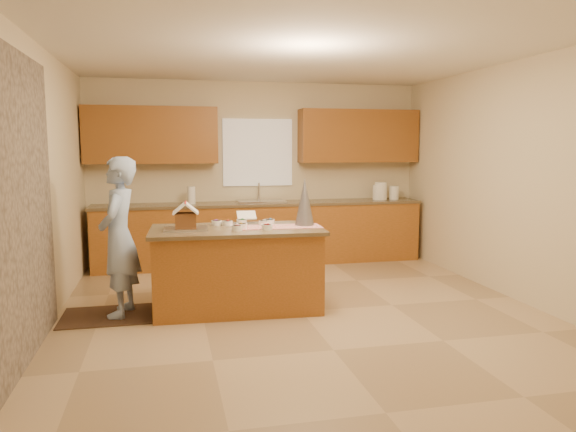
% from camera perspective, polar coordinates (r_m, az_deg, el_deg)
% --- Properties ---
extents(floor, '(5.50, 5.50, 0.00)m').
position_cam_1_polar(floor, '(5.84, 1.41, -10.00)').
color(floor, tan).
rests_on(floor, ground).
extents(ceiling, '(5.50, 5.50, 0.00)m').
position_cam_1_polar(ceiling, '(5.66, 1.50, 17.10)').
color(ceiling, silver).
rests_on(ceiling, floor).
extents(wall_back, '(5.50, 5.50, 0.00)m').
position_cam_1_polar(wall_back, '(8.28, -3.23, 4.61)').
color(wall_back, beige).
rests_on(wall_back, floor).
extents(wall_front, '(5.50, 5.50, 0.00)m').
position_cam_1_polar(wall_front, '(3.01, 14.38, -0.28)').
color(wall_front, beige).
rests_on(wall_front, floor).
extents(wall_left, '(5.50, 5.50, 0.00)m').
position_cam_1_polar(wall_left, '(5.54, -24.53, 2.64)').
color(wall_left, beige).
rests_on(wall_left, floor).
extents(wall_right, '(5.50, 5.50, 0.00)m').
position_cam_1_polar(wall_right, '(6.66, 22.84, 3.40)').
color(wall_right, beige).
rests_on(wall_right, floor).
extents(stone_accent, '(0.00, 2.50, 2.50)m').
position_cam_1_polar(stone_accent, '(4.76, -26.17, 0.69)').
color(stone_accent, gray).
rests_on(stone_accent, wall_left).
extents(window_curtain, '(1.05, 0.03, 1.00)m').
position_cam_1_polar(window_curtain, '(8.24, -3.21, 6.68)').
color(window_curtain, white).
rests_on(window_curtain, wall_back).
extents(back_counter_base, '(4.80, 0.60, 0.88)m').
position_cam_1_polar(back_counter_base, '(8.08, -2.83, -1.95)').
color(back_counter_base, '#9D5320').
rests_on(back_counter_base, floor).
extents(back_counter_top, '(4.85, 0.63, 0.04)m').
position_cam_1_polar(back_counter_top, '(8.02, -2.85, 1.30)').
color(back_counter_top, brown).
rests_on(back_counter_top, back_counter_base).
extents(upper_cabinet_left, '(1.85, 0.35, 0.80)m').
position_cam_1_polar(upper_cabinet_left, '(7.98, -14.20, 8.25)').
color(upper_cabinet_left, '#93571F').
rests_on(upper_cabinet_left, wall_back).
extents(upper_cabinet_right, '(1.85, 0.35, 0.80)m').
position_cam_1_polar(upper_cabinet_right, '(8.50, 7.43, 8.34)').
color(upper_cabinet_right, '#93571F').
rests_on(upper_cabinet_right, wall_back).
extents(sink, '(0.70, 0.45, 0.12)m').
position_cam_1_polar(sink, '(8.02, -2.85, 1.23)').
color(sink, silver).
rests_on(sink, back_counter_top).
extents(faucet, '(0.03, 0.03, 0.28)m').
position_cam_1_polar(faucet, '(8.18, -3.08, 2.54)').
color(faucet, silver).
rests_on(faucet, back_counter_top).
extents(island_base, '(1.76, 0.94, 0.84)m').
position_cam_1_polar(island_base, '(5.85, -5.39, -5.72)').
color(island_base, '#9D5320').
rests_on(island_base, floor).
extents(island_top, '(1.84, 1.02, 0.04)m').
position_cam_1_polar(island_top, '(5.77, -5.44, -1.45)').
color(island_top, brown).
rests_on(island_top, island_base).
extents(table_runner, '(0.97, 0.39, 0.01)m').
position_cam_1_polar(table_runner, '(5.81, -1.20, -1.13)').
color(table_runner, '#AE0C10').
rests_on(table_runner, island_top).
extents(baking_tray, '(0.45, 0.35, 0.02)m').
position_cam_1_polar(baking_tray, '(5.70, -10.69, -1.34)').
color(baking_tray, silver).
rests_on(baking_tray, island_top).
extents(cookbook, '(0.22, 0.17, 0.09)m').
position_cam_1_polar(cookbook, '(6.13, -4.39, 0.07)').
color(cookbook, white).
rests_on(cookbook, island_top).
extents(tinsel_tree, '(0.22, 0.22, 0.53)m').
position_cam_1_polar(tinsel_tree, '(5.89, 1.76, 1.53)').
color(tinsel_tree, '#A4A5B0').
rests_on(tinsel_tree, island_top).
extents(rug, '(1.10, 0.72, 0.01)m').
position_cam_1_polar(rug, '(5.96, -17.54, -9.91)').
color(rug, black).
rests_on(rug, floor).
extents(boy, '(0.50, 0.66, 1.63)m').
position_cam_1_polar(boy, '(5.78, -17.36, -2.11)').
color(boy, '#99B0D9').
rests_on(boy, rug).
extents(canister_a, '(0.17, 0.17, 0.23)m').
position_cam_1_polar(canister_a, '(8.52, 9.46, 2.47)').
color(canister_a, white).
rests_on(canister_a, back_counter_top).
extents(canister_b, '(0.19, 0.19, 0.27)m').
position_cam_1_polar(canister_b, '(8.53, 9.74, 2.62)').
color(canister_b, white).
rests_on(canister_b, back_counter_top).
extents(canister_c, '(0.15, 0.15, 0.21)m').
position_cam_1_polar(canister_c, '(8.62, 11.10, 2.42)').
color(canister_c, white).
rests_on(canister_c, back_counter_top).
extents(paper_towel, '(0.12, 0.12, 0.25)m').
position_cam_1_polar(paper_towel, '(7.89, -10.14, 2.16)').
color(paper_towel, white).
rests_on(paper_towel, back_counter_top).
extents(gingerbread_house, '(0.27, 0.28, 0.27)m').
position_cam_1_polar(gingerbread_house, '(5.68, -10.72, -0.21)').
color(gingerbread_house, brown).
rests_on(gingerbread_house, baking_tray).
extents(candy_bowls, '(0.70, 0.58, 0.05)m').
position_cam_1_polar(candy_bowls, '(5.86, -4.49, -0.86)').
color(candy_bowls, red).
rests_on(candy_bowls, island_top).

